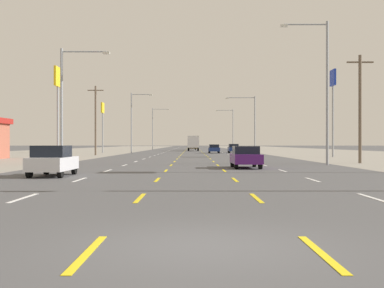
% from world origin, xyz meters
% --- Properties ---
extents(ground_plane, '(572.00, 572.00, 0.00)m').
position_xyz_m(ground_plane, '(0.00, 66.00, 0.00)').
color(ground_plane, '#4C4C4F').
extents(lot_apron_left, '(28.00, 440.00, 0.01)m').
position_xyz_m(lot_apron_left, '(-24.75, 66.00, 0.00)').
color(lot_apron_left, gray).
rests_on(lot_apron_left, ground).
extents(lot_apron_right, '(28.00, 440.00, 0.01)m').
position_xyz_m(lot_apron_right, '(24.75, 66.00, 0.00)').
color(lot_apron_right, gray).
rests_on(lot_apron_right, ground).
extents(lane_markings, '(10.64, 227.60, 0.01)m').
position_xyz_m(lane_markings, '(0.00, 104.50, 0.01)').
color(lane_markings, white).
rests_on(lane_markings, ground).
extents(signal_span_wire, '(26.28, 0.53, 9.28)m').
position_xyz_m(signal_span_wire, '(0.40, 9.23, 5.22)').
color(signal_span_wire, brown).
rests_on(signal_span_wire, ground).
extents(hatchback_far_left_nearest, '(1.72, 3.90, 1.54)m').
position_xyz_m(hatchback_far_left_nearest, '(-7.18, 17.06, 0.78)').
color(hatchback_far_left_nearest, silver).
rests_on(hatchback_far_left_nearest, ground).
extents(sedan_inner_right_near, '(1.80, 4.50, 1.46)m').
position_xyz_m(sedan_inner_right_near, '(3.40, 25.31, 0.76)').
color(sedan_inner_right_near, '#4C196B').
rests_on(sedan_inner_right_near, ground).
extents(sedan_inner_right_mid, '(1.80, 4.50, 1.46)m').
position_xyz_m(sedan_inner_right_mid, '(3.50, 75.63, 0.76)').
color(sedan_inner_right_mid, navy).
rests_on(sedan_inner_right_mid, ground).
extents(hatchback_far_right_midfar, '(1.72, 3.90, 1.54)m').
position_xyz_m(hatchback_far_right_midfar, '(6.92, 77.68, 0.78)').
color(hatchback_far_right_midfar, navy).
rests_on(hatchback_far_right_midfar, ground).
extents(box_truck_center_turn_far, '(2.40, 7.20, 3.23)m').
position_xyz_m(box_truck_center_turn_far, '(0.09, 99.67, 1.84)').
color(box_truck_center_turn_far, '#B28C33').
rests_on(box_truck_center_turn_far, ground).
extents(suv_center_turn_farther, '(1.98, 4.90, 1.98)m').
position_xyz_m(suv_center_turn_farther, '(-0.16, 118.88, 1.03)').
color(suv_center_turn_farther, white).
rests_on(suv_center_turn_farther, ground).
extents(pole_sign_left_row_1, '(0.24, 2.45, 10.19)m').
position_xyz_m(pole_sign_left_row_1, '(-15.22, 47.94, 7.92)').
color(pole_sign_left_row_1, gray).
rests_on(pole_sign_left_row_1, ground).
extents(pole_sign_left_row_2, '(0.24, 2.18, 8.68)m').
position_xyz_m(pole_sign_left_row_2, '(-15.64, 78.31, 6.64)').
color(pole_sign_left_row_2, gray).
rests_on(pole_sign_left_row_2, ground).
extents(pole_sign_right_row_1, '(0.24, 1.95, 10.44)m').
position_xyz_m(pole_sign_right_row_1, '(16.64, 51.62, 7.84)').
color(pole_sign_right_row_1, gray).
rests_on(pole_sign_right_row_1, ground).
extents(streetlight_left_row_0, '(3.78, 0.26, 8.90)m').
position_xyz_m(streetlight_left_row_0, '(-9.76, 30.14, 5.17)').
color(streetlight_left_row_0, gray).
rests_on(streetlight_left_row_0, ground).
extents(streetlight_right_row_0, '(3.68, 0.26, 10.98)m').
position_xyz_m(streetlight_right_row_0, '(9.84, 30.14, 6.22)').
color(streetlight_right_row_0, gray).
rests_on(streetlight_right_row_0, ground).
extents(streetlight_left_row_1, '(3.57, 0.26, 9.95)m').
position_xyz_m(streetlight_left_row_1, '(-9.83, 74.08, 5.68)').
color(streetlight_left_row_1, gray).
rests_on(streetlight_left_row_1, ground).
extents(streetlight_right_row_1, '(4.93, 0.26, 9.41)m').
position_xyz_m(streetlight_right_row_1, '(9.59, 74.08, 5.56)').
color(streetlight_right_row_1, gray).
rests_on(streetlight_right_row_1, ground).
extents(streetlight_left_row_2, '(4.25, 0.26, 10.52)m').
position_xyz_m(streetlight_left_row_2, '(-9.74, 118.03, 6.06)').
color(streetlight_left_row_2, gray).
rests_on(streetlight_left_row_2, ground).
extents(streetlight_right_row_2, '(4.43, 0.26, 10.24)m').
position_xyz_m(streetlight_right_row_2, '(9.71, 118.03, 5.93)').
color(streetlight_right_row_2, gray).
rests_on(streetlight_right_row_2, ground).
extents(utility_pole_right_row_0, '(2.20, 0.26, 8.96)m').
position_xyz_m(utility_pole_right_row_0, '(13.72, 33.30, 4.67)').
color(utility_pole_right_row_0, brown).
rests_on(utility_pole_right_row_0, ground).
extents(utility_pole_left_row_1, '(2.20, 0.26, 9.54)m').
position_xyz_m(utility_pole_left_row_1, '(-13.45, 60.71, 4.97)').
color(utility_pole_left_row_1, brown).
rests_on(utility_pole_left_row_1, ground).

